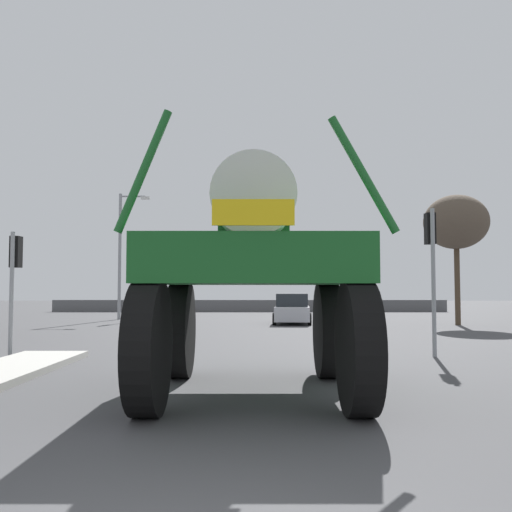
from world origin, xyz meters
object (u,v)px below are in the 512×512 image
at_px(traffic_signal_near_left, 13,266).
at_px(bare_tree_right, 454,223).
at_px(streetlight_far_left, 120,249).
at_px(traffic_signal_near_right, 429,248).
at_px(sedan_ahead, 290,309).
at_px(traffic_signal_far_left, 136,271).
at_px(oversize_sprayer, 252,274).

height_order(traffic_signal_near_left, bare_tree_right, bare_tree_right).
height_order(traffic_signal_near_left, streetlight_far_left, streetlight_far_left).
distance_m(traffic_signal_near_left, streetlight_far_left, 17.64).
height_order(traffic_signal_near_left, traffic_signal_near_right, traffic_signal_near_right).
distance_m(traffic_signal_near_left, traffic_signal_near_right, 11.12).
distance_m(sedan_ahead, streetlight_far_left, 10.79).
relative_size(traffic_signal_far_left, bare_tree_right, 0.59).
bearing_deg(streetlight_far_left, traffic_signal_near_right, -54.71).
bearing_deg(bare_tree_right, sedan_ahead, 171.34).
relative_size(traffic_signal_near_left, streetlight_far_left, 0.45).
height_order(traffic_signal_near_left, traffic_signal_far_left, traffic_signal_far_left).
height_order(oversize_sprayer, traffic_signal_near_left, oversize_sprayer).
bearing_deg(sedan_ahead, traffic_signal_far_left, 80.21).
relative_size(traffic_signal_near_left, traffic_signal_near_right, 0.84).
xyz_separation_m(sedan_ahead, traffic_signal_near_left, (-8.27, -13.81, 1.68)).
bearing_deg(bare_tree_right, oversize_sprayer, -118.87).
distance_m(oversize_sprayer, traffic_signal_near_left, 8.34).
bearing_deg(traffic_signal_near_right, traffic_signal_near_left, 179.95).
height_order(traffic_signal_near_right, traffic_signal_far_left, traffic_signal_near_right).
height_order(sedan_ahead, traffic_signal_near_left, traffic_signal_near_left).
bearing_deg(bare_tree_right, traffic_signal_near_left, -142.28).
relative_size(sedan_ahead, traffic_signal_far_left, 1.12).
height_order(traffic_signal_near_right, bare_tree_right, bare_tree_right).
bearing_deg(streetlight_far_left, sedan_ahead, -21.20).
bearing_deg(streetlight_far_left, oversize_sprayer, -71.40).
xyz_separation_m(sedan_ahead, bare_tree_right, (8.01, -1.22, 4.30)).
relative_size(sedan_ahead, streetlight_far_left, 0.58).
xyz_separation_m(oversize_sprayer, bare_tree_right, (9.88, 17.92, 2.97)).
bearing_deg(traffic_signal_far_left, bare_tree_right, -11.26).
height_order(oversize_sprayer, streetlight_far_left, streetlight_far_left).
xyz_separation_m(sedan_ahead, traffic_signal_far_left, (-8.32, 2.03, 2.03)).
xyz_separation_m(oversize_sprayer, traffic_signal_near_left, (-6.40, 5.34, 0.35)).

